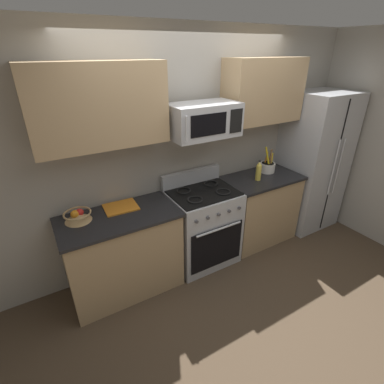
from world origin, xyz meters
The scene contains 13 objects.
ground_plane centered at (0.00, 0.00, 0.00)m, with size 16.00×16.00×0.00m, color #473828.
wall_back centered at (0.00, 1.01, 1.30)m, with size 8.00×0.10×2.60m, color #9E998E.
counter_left centered at (-0.97, 0.64, 0.46)m, with size 1.16×0.60×0.91m.
range_oven centered at (0.00, 0.64, 0.47)m, with size 0.76×0.64×1.09m.
counter_right centered at (0.88, 0.64, 0.46)m, with size 0.98×0.60×0.91m.
refrigerator centered at (1.78, 0.63, 0.94)m, with size 0.78×0.71×1.88m.
microwave centered at (0.00, 0.67, 1.72)m, with size 0.71×0.44×0.33m.
upper_cabinets_left centered at (-0.97, 0.79, 1.92)m, with size 1.15×0.34×0.70m.
upper_cabinets_right centered at (0.89, 0.79, 1.92)m, with size 0.97×0.34×0.70m.
utensil_crock centered at (1.05, 0.75, 0.98)m, with size 0.19×0.19×0.34m.
fruit_basket centered at (-1.32, 0.75, 0.96)m, with size 0.25×0.25×0.11m.
cutting_board centered at (-0.90, 0.79, 0.92)m, with size 0.33×0.26×0.02m, color orange.
bottle_oil centered at (0.77, 0.61, 1.03)m, with size 0.07×0.07×0.25m.
Camera 1 is at (-1.56, -1.76, 2.36)m, focal length 26.91 mm.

